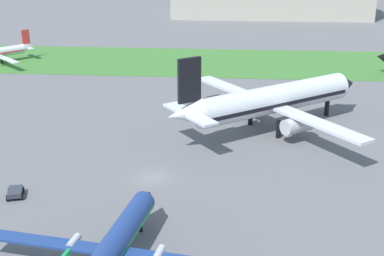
{
  "coord_description": "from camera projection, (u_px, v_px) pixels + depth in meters",
  "views": [
    {
      "loc": [
        9.45,
        -56.82,
        27.78
      ],
      "look_at": [
        4.0,
        9.4,
        3.0
      ],
      "focal_mm": 49.06,
      "sensor_mm": 36.0,
      "label": 1
    }
  ],
  "objects": [
    {
      "name": "airplane_midfield_jet",
      "position": [
        271.0,
        100.0,
        77.36
      ],
      "size": [
        30.64,
        30.23,
        12.73
      ],
      "rotation": [
        0.0,
        0.0,
        0.65
      ],
      "color": "silver",
      "rests_on": "ground_plane"
    },
    {
      "name": "airplane_foreground_turboprop",
      "position": [
        113.0,
        247.0,
        44.57
      ],
      "size": [
        24.47,
        21.02,
        7.35
      ],
      "rotation": [
        0.0,
        0.0,
        1.42
      ],
      "color": "navy",
      "rests_on": "ground_plane"
    },
    {
      "name": "ground_plane",
      "position": [
        153.0,
        177.0,
        63.49
      ],
      "size": [
        600.0,
        600.0,
        0.0
      ],
      "primitive_type": "plane",
      "color": "slate"
    },
    {
      "name": "grass_taxiway_strip",
      "position": [
        193.0,
        62.0,
        120.34
      ],
      "size": [
        360.0,
        28.0,
        0.08
      ],
      "primitive_type": "cube",
      "color": "#3D7533",
      "rests_on": "ground_plane"
    },
    {
      "name": "baggage_cart_near_gate",
      "position": [
        15.0,
        192.0,
        58.59
      ],
      "size": [
        2.34,
        2.77,
        0.9
      ],
      "rotation": [
        0.0,
        0.0,
        1.85
      ],
      "color": "#2D333D",
      "rests_on": "ground_plane"
    }
  ]
}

